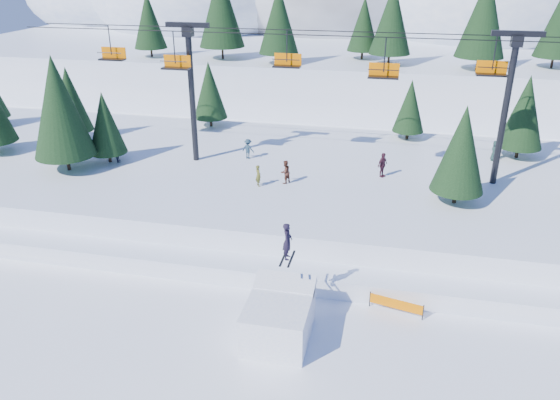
% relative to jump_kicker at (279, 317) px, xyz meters
% --- Properties ---
extents(ground, '(160.00, 160.00, 0.00)m').
position_rel_jump_kicker_xyz_m(ground, '(-1.32, -1.35, -1.17)').
color(ground, white).
rests_on(ground, ground).
extents(mid_shelf, '(70.00, 22.00, 2.50)m').
position_rel_jump_kicker_xyz_m(mid_shelf, '(-1.32, 16.65, 0.08)').
color(mid_shelf, white).
rests_on(mid_shelf, ground).
extents(berm, '(70.00, 6.00, 1.10)m').
position_rel_jump_kicker_xyz_m(berm, '(-1.32, 6.65, -0.62)').
color(berm, white).
rests_on(berm, ground).
extents(mountain_ridge, '(119.00, 60.00, 26.46)m').
position_rel_jump_kicker_xyz_m(mountain_ridge, '(-6.41, 72.00, 8.47)').
color(mountain_ridge, white).
rests_on(mountain_ridge, ground).
extents(jump_kicker, '(3.03, 4.30, 5.47)m').
position_rel_jump_kicker_xyz_m(jump_kicker, '(0.00, 0.00, 0.00)').
color(jump_kicker, white).
rests_on(jump_kicker, ground).
extents(chairlift, '(46.00, 3.21, 10.28)m').
position_rel_jump_kicker_xyz_m(chairlift, '(0.52, 16.70, 8.15)').
color(chairlift, black).
rests_on(chairlift, mid_shelf).
extents(conifer_stand, '(63.70, 16.85, 8.58)m').
position_rel_jump_kicker_xyz_m(conifer_stand, '(2.59, 17.21, 5.41)').
color(conifer_stand, black).
rests_on(conifer_stand, mid_shelf).
extents(distant_skiers, '(29.10, 9.66, 1.80)m').
position_rel_jump_kicker_xyz_m(distant_skiers, '(-2.61, 16.62, 2.15)').
color(distant_skiers, '#4F4F1C').
rests_on(distant_skiers, mid_shelf).
extents(banner_near, '(2.79, 0.70, 0.90)m').
position_rel_jump_kicker_xyz_m(banner_near, '(5.53, 3.18, -0.63)').
color(banner_near, black).
rests_on(banner_near, ground).
extents(banner_far, '(2.83, 0.50, 0.90)m').
position_rel_jump_kicker_xyz_m(banner_far, '(8.32, 4.94, -0.63)').
color(banner_far, black).
rests_on(banner_far, ground).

